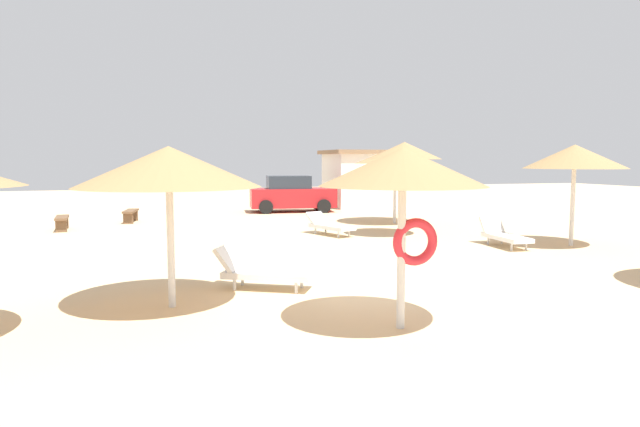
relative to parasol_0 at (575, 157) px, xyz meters
The scene contains 13 objects.
ground_plane 8.89m from the parasol_0, 155.16° to the right, with size 80.00×80.00×0.00m, color #DBBA8C.
parasol_0 is the anchor object (origin of this frame).
parasol_1 11.78m from the parasol_0, 162.48° to the right, with size 3.03×3.03×2.68m.
parasol_3 4.97m from the parasol_0, 138.03° to the left, with size 2.39×2.39×3.03m.
parasol_5 9.92m from the parasol_0, 144.61° to the right, with size 2.41×2.41×2.63m.
parasol_6 7.17m from the parasol_0, 109.82° to the left, with size 3.15×3.15×2.96m.
lounger_0 2.98m from the parasol_0, 167.77° to the left, with size 0.75×1.89×0.80m.
lounger_1 10.17m from the parasol_0, 164.25° to the right, with size 1.93×1.45×0.80m.
lounger_3 7.63m from the parasol_0, 144.34° to the left, with size 1.27×2.00×0.71m.
bench_0 16.78m from the parasol_0, 150.73° to the left, with size 0.53×1.53×0.49m.
bench_1 16.06m from the parasol_0, 140.59° to the left, with size 0.60×1.54×0.49m.
parked_car 13.73m from the parasol_0, 111.86° to the left, with size 4.17×2.36×1.72m.
beach_cabana 14.46m from the parasol_0, 92.96° to the left, with size 3.97×3.58×2.97m.
Camera 1 is at (-3.81, -9.39, 2.44)m, focal length 31.17 mm.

